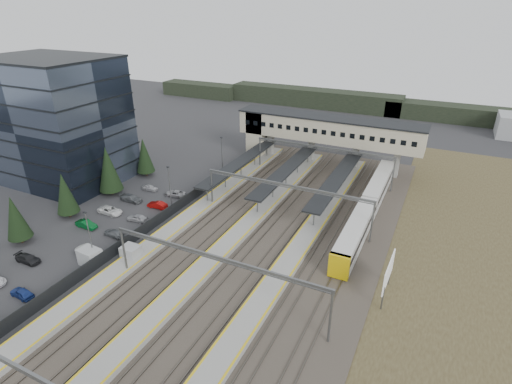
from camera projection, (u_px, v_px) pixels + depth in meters
The scene contains 15 objects.
ground at pixel (175, 247), 59.89m from camera, with size 220.00×220.00×0.00m, color #2B2B2D.
office_building at pixel (57, 121), 78.54m from camera, with size 24.30×18.30×24.30m.
conifer_row at pixel (44, 201), 63.31m from camera, with size 4.42×49.82×9.50m.
car_park at pixel (75, 244), 59.67m from camera, with size 10.56×44.49×1.28m.
lampposts at pixel (136, 208), 62.18m from camera, with size 0.50×53.25×8.07m.
fence at pixel (161, 218), 66.08m from camera, with size 0.08×90.00×2.00m.
relay_cabin_near at pixel (90, 257), 55.55m from camera, with size 3.10×2.39×2.44m.
relay_cabin_far at pixel (131, 253), 56.50m from camera, with size 2.48×2.07×2.27m.
rail_corridor at pixel (246, 244), 60.16m from camera, with size 34.00×90.00×0.92m.
canopies at pixel (286, 170), 77.40m from camera, with size 23.10×30.00×3.28m.
footbridge at pixel (315, 130), 87.58m from camera, with size 40.40×6.40×11.20m.
gantries at pixel (256, 221), 55.03m from camera, with size 28.40×62.28×7.17m.
train at pixel (368, 207), 67.36m from camera, with size 2.76×38.31×3.47m.
billboard at pixel (388, 273), 48.40m from camera, with size 0.34×6.20×5.30m.
treeline_far at pixel (414, 110), 124.26m from camera, with size 170.00×19.00×7.00m.
Camera 1 is at (32.91, -40.15, 33.30)m, focal length 28.00 mm.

